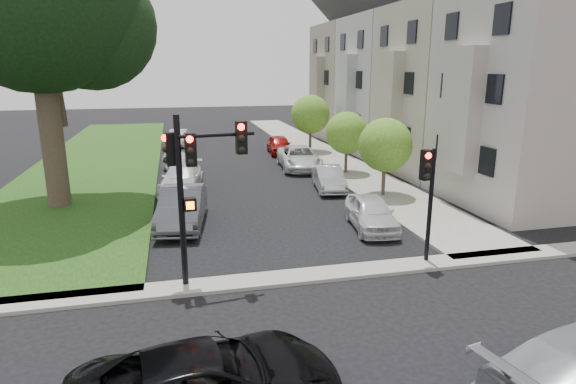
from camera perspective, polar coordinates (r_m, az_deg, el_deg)
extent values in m
plane|color=black|center=(13.57, 5.00, -13.47)|extent=(140.00, 140.00, 0.00)
cube|color=#163514|center=(36.27, -21.27, 3.58)|extent=(8.00, 44.00, 0.12)
cube|color=gray|center=(37.44, 3.37, 4.87)|extent=(3.50, 44.00, 0.12)
cube|color=gray|center=(15.26, 2.63, -9.86)|extent=(60.00, 1.00, 0.12)
cube|color=tan|center=(25.37, 27.32, 9.91)|extent=(7.00, 7.40, 10.00)
cube|color=tan|center=(23.11, 19.79, 9.10)|extent=(0.70, 2.20, 5.50)
cube|color=black|center=(23.22, 20.64, 11.53)|extent=(0.08, 3.60, 6.00)
cube|color=gray|center=(31.47, 18.42, 11.37)|extent=(7.00, 7.40, 10.00)
cube|color=gray|center=(29.67, 11.87, 10.68)|extent=(0.70, 2.20, 5.50)
cube|color=black|center=(29.76, 12.51, 12.58)|extent=(0.08, 3.60, 6.00)
cube|color=#999999|center=(38.07, 12.45, 12.20)|extent=(7.00, 7.40, 10.00)
cube|color=#999999|center=(36.60, 6.84, 11.57)|extent=(0.70, 2.20, 5.50)
cube|color=black|center=(36.66, 7.34, 13.12)|extent=(0.08, 3.60, 6.00)
cube|color=#9D978A|center=(44.95, 8.25, 12.70)|extent=(7.00, 7.40, 10.00)
cube|color=#9D978A|center=(43.71, 3.42, 12.12)|extent=(0.70, 2.20, 5.50)
cube|color=black|center=(43.77, 3.82, 13.43)|extent=(0.08, 3.60, 6.00)
cylinder|color=#31251E|center=(24.32, -26.27, 6.67)|extent=(1.00, 1.00, 7.30)
sphere|color=black|center=(24.77, -22.30, 17.81)|extent=(5.84, 5.84, 5.84)
cylinder|color=#31251E|center=(24.56, 11.26, 1.55)|extent=(0.19, 0.19, 1.90)
sphere|color=#457419|center=(24.24, 11.46, 5.49)|extent=(2.66, 2.66, 2.66)
cylinder|color=#31251E|center=(29.53, 6.88, 3.83)|extent=(0.18, 0.18, 1.82)
sphere|color=#457419|center=(29.27, 6.98, 6.97)|extent=(2.54, 2.54, 2.54)
cylinder|color=#31251E|center=(36.97, 2.65, 6.29)|extent=(0.21, 0.21, 2.08)
sphere|color=#457419|center=(36.75, 2.68, 9.19)|extent=(2.92, 2.92, 2.92)
cylinder|color=black|center=(14.07, -12.54, -1.49)|extent=(0.20, 0.20, 5.12)
cylinder|color=black|center=(13.71, -8.44, 6.72)|extent=(2.16, 0.39, 0.12)
cube|color=black|center=(13.73, -11.46, 4.93)|extent=(0.32, 0.29, 0.94)
cube|color=black|center=(13.80, -5.56, 6.44)|extent=(0.32, 0.29, 0.94)
cube|color=black|center=(13.97, -13.72, 4.97)|extent=(0.29, 0.32, 0.94)
sphere|color=#FF0C05|center=(13.54, -11.50, 6.14)|extent=(0.20, 0.20, 0.20)
sphere|color=black|center=(13.64, -11.37, 3.53)|extent=(0.20, 0.20, 0.20)
cube|color=black|center=(14.07, -11.54, -1.43)|extent=(0.37, 0.29, 0.37)
cube|color=#FF5905|center=(13.94, -11.52, -1.58)|extent=(0.22, 0.03, 0.22)
cylinder|color=black|center=(16.32, 16.48, -1.79)|extent=(0.17, 0.17, 3.88)
cube|color=black|center=(15.87, 16.05, 3.10)|extent=(0.35, 0.32, 0.97)
sphere|color=#FF0C05|center=(15.68, 16.40, 4.15)|extent=(0.20, 0.20, 0.20)
imported|color=black|center=(9.69, -9.39, -21.47)|extent=(5.30, 2.91, 1.41)
imported|color=silver|center=(19.74, 9.82, -2.41)|extent=(2.12, 4.13, 1.35)
imported|color=#999BA0|center=(25.68, 4.83, 1.64)|extent=(1.90, 4.01, 1.27)
imported|color=silver|center=(30.95, 1.34, 4.07)|extent=(2.84, 5.39, 1.44)
imported|color=maroon|center=(36.46, -1.03, 5.62)|extent=(1.90, 4.12, 1.37)
imported|color=#3F4247|center=(20.23, -12.43, -1.76)|extent=(2.33, 5.01, 1.59)
imported|color=silver|center=(25.95, -12.47, 1.58)|extent=(2.73, 4.96, 1.36)
imported|color=silver|center=(30.46, -12.87, 3.42)|extent=(2.23, 4.09, 1.32)
imported|color=silver|center=(41.29, -12.87, 6.28)|extent=(1.98, 4.14, 1.31)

